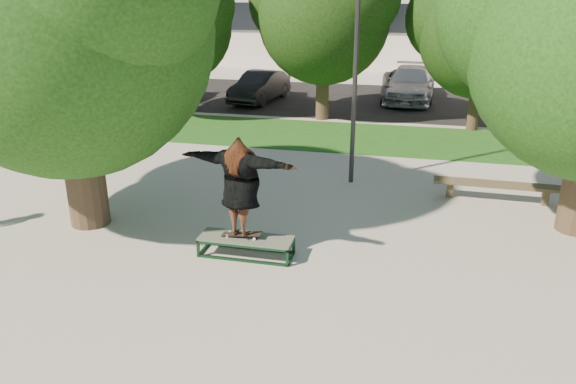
% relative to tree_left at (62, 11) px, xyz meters
% --- Properties ---
extents(ground, '(120.00, 120.00, 0.00)m').
position_rel_tree_left_xyz_m(ground, '(4.29, -1.09, -4.42)').
color(ground, '#A39F96').
rests_on(ground, ground).
extents(grass_strip, '(30.00, 4.00, 0.02)m').
position_rel_tree_left_xyz_m(grass_strip, '(5.29, 8.41, -4.41)').
color(grass_strip, '#144213').
rests_on(grass_strip, ground).
extents(asphalt_strip, '(40.00, 8.00, 0.01)m').
position_rel_tree_left_xyz_m(asphalt_strip, '(4.29, 14.91, -4.42)').
color(asphalt_strip, black).
rests_on(asphalt_strip, ground).
extents(tree_left, '(6.96, 5.95, 7.12)m').
position_rel_tree_left_xyz_m(tree_left, '(0.00, 0.00, 0.00)').
color(tree_left, '#38281E').
rests_on(tree_left, ground).
extents(bg_tree_left, '(5.28, 4.51, 5.77)m').
position_rel_tree_left_xyz_m(bg_tree_left, '(-2.28, 9.98, -0.69)').
color(bg_tree_left, '#38281E').
rests_on(bg_tree_left, ground).
extents(bg_tree_mid, '(5.76, 4.92, 6.24)m').
position_rel_tree_left_xyz_m(bg_tree_mid, '(3.22, 10.98, -0.41)').
color(bg_tree_mid, '#38281E').
rests_on(bg_tree_mid, ground).
extents(bg_tree_right, '(5.04, 4.31, 5.43)m').
position_rel_tree_left_xyz_m(bg_tree_right, '(8.73, 10.47, -0.93)').
color(bg_tree_right, '#38281E').
rests_on(bg_tree_right, ground).
extents(lamppost, '(0.25, 0.15, 6.11)m').
position_rel_tree_left_xyz_m(lamppost, '(5.29, 3.91, -1.27)').
color(lamppost, '#2D2D30').
rests_on(lamppost, ground).
extents(grind_box, '(1.80, 0.60, 0.38)m').
position_rel_tree_left_xyz_m(grind_box, '(3.86, -0.80, -4.23)').
color(grind_box, '#11341D').
rests_on(grind_box, ground).
extents(skater_rig, '(2.42, 1.07, 1.98)m').
position_rel_tree_left_xyz_m(skater_rig, '(3.78, -0.80, -3.02)').
color(skater_rig, white).
rests_on(skater_rig, grind_box).
extents(bench, '(2.99, 0.46, 0.46)m').
position_rel_tree_left_xyz_m(bench, '(8.88, 3.33, -4.04)').
color(bench, brown).
rests_on(bench, ground).
extents(car_silver_a, '(1.83, 4.25, 1.43)m').
position_rel_tree_left_xyz_m(car_silver_a, '(-3.77, 12.41, -3.71)').
color(car_silver_a, silver).
rests_on(car_silver_a, asphalt_strip).
extents(car_dark, '(1.97, 4.10, 1.29)m').
position_rel_tree_left_xyz_m(car_dark, '(0.04, 13.60, -3.77)').
color(car_dark, black).
rests_on(car_dark, asphalt_strip).
extents(car_grey, '(2.35, 4.72, 1.29)m').
position_rel_tree_left_xyz_m(car_grey, '(6.28, 15.41, -3.78)').
color(car_grey, '#56565B').
rests_on(car_grey, asphalt_strip).
extents(car_silver_b, '(2.27, 5.06, 1.44)m').
position_rel_tree_left_xyz_m(car_silver_b, '(6.45, 15.41, -3.70)').
color(car_silver_b, '#B7B6BC').
rests_on(car_silver_b, asphalt_strip).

